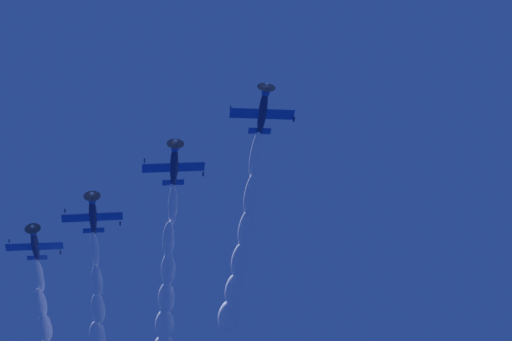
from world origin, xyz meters
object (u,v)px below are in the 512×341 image
object	(u,v)px
airplane_lead	(263,110)
airplane_right_wingman	(93,214)
airplane_slot_tail	(35,244)
airplane_left_wingman	(174,164)

from	to	relation	value
airplane_lead	airplane_right_wingman	size ratio (longest dim) A/B	1.01
airplane_right_wingman	airplane_slot_tail	world-z (taller)	airplane_slot_tail
airplane_right_wingman	airplane_slot_tail	distance (m)	14.52
airplane_left_wingman	airplane_slot_tail	xyz separation A→B (m)	(19.51, -22.47, 0.94)
airplane_lead	airplane_right_wingman	distance (m)	30.43
airplane_left_wingman	airplane_right_wingman	xyz separation A→B (m)	(10.45, -11.34, -1.21)
airplane_slot_tail	airplane_lead	bearing A→B (deg)	131.77
airplane_lead	airplane_left_wingman	bearing A→B (deg)	-46.62
airplane_slot_tail	airplane_right_wingman	bearing A→B (deg)	129.14
airplane_lead	airplane_right_wingman	world-z (taller)	airplane_lead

